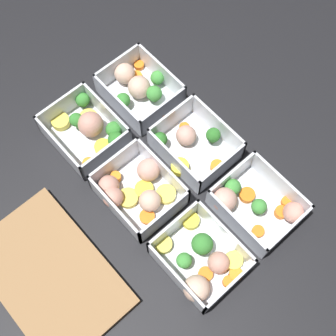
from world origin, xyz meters
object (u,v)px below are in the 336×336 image
(container_near_right, at_px, (139,88))
(container_near_left, at_px, (254,204))
(container_near_center, at_px, (192,144))
(container_far_right, at_px, (89,129))
(container_far_center, at_px, (136,190))
(container_far_left, at_px, (202,261))

(container_near_right, bearing_deg, container_near_left, 178.96)
(container_near_center, distance_m, container_near_right, 0.17)
(container_near_center, xyz_separation_m, container_far_right, (0.16, 0.13, 0.00))
(container_near_left, xyz_separation_m, container_far_right, (0.33, 0.13, 0.00))
(container_near_right, xyz_separation_m, container_far_right, (-0.01, 0.14, -0.00))
(container_far_center, bearing_deg, container_far_left, 179.52)
(container_far_center, bearing_deg, container_near_right, -41.45)
(container_near_left, distance_m, container_far_right, 0.35)
(container_near_left, xyz_separation_m, container_near_center, (0.17, -0.00, -0.00))
(container_far_left, bearing_deg, container_far_right, -2.61)
(container_near_right, xyz_separation_m, container_far_left, (-0.35, 0.15, -0.00))
(container_far_right, bearing_deg, container_near_right, -86.51)
(container_near_right, height_order, container_far_left, same)
(container_near_center, height_order, container_far_left, same)
(container_near_center, bearing_deg, container_far_left, 141.27)
(container_far_center, relative_size, container_far_right, 0.98)
(container_near_right, distance_m, container_far_left, 0.38)
(container_near_left, bearing_deg, container_far_center, 40.60)
(container_near_center, height_order, container_far_center, same)
(container_near_center, distance_m, container_far_left, 0.23)
(container_near_left, relative_size, container_far_center, 1.08)
(container_near_center, bearing_deg, container_far_center, 90.14)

